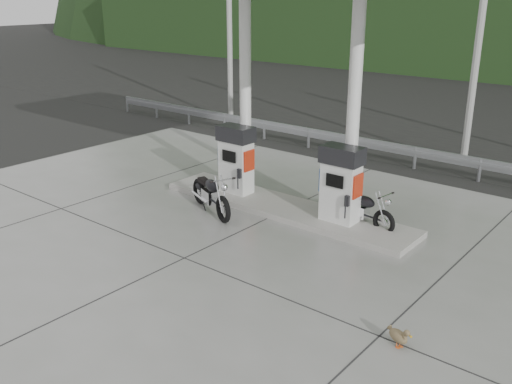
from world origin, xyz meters
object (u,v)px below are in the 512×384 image
Objects in this scene: motorcycle_right at (211,194)px; duck at (398,336)px; motorcycle_left at (361,209)px; gas_pump_left at (236,160)px; gas_pump_right at (341,184)px.

motorcycle_right is 4.38× the size of duck.
motorcycle_left is 4.83m from duck.
gas_pump_left is 3.20m from gas_pump_right.
gas_pump_right reaches higher than motorcycle_left.
duck is at bearing -28.87° from gas_pump_left.
gas_pump_left reaches higher than duck.
gas_pump_right reaches higher than duck.
gas_pump_right is at bearing 45.91° from motorcycle_right.
gas_pump_left is 1.39m from motorcycle_right.
motorcycle_right reaches higher than motorcycle_left.
gas_pump_left is 3.92× the size of duck.
gas_pump_right is 4.89m from duck.
gas_pump_right is 3.92× the size of duck.
duck is (6.44, -3.55, -0.88)m from gas_pump_left.
motorcycle_right is 6.62m from duck.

